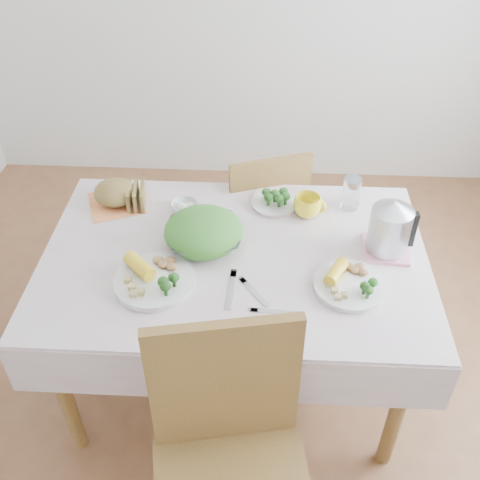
{
  "coord_description": "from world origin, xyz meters",
  "views": [
    {
      "loc": [
        0.11,
        -1.65,
        2.2
      ],
      "look_at": [
        0.02,
        0.02,
        0.82
      ],
      "focal_mm": 42.0,
      "sensor_mm": 36.0,
      "label": 1
    }
  ],
  "objects_px": {
    "dinner_plate_right": "(350,285)",
    "yellow_mug": "(307,206)",
    "salad_bowl": "(204,237)",
    "chair_far": "(257,214)",
    "dining_table": "(235,322)",
    "electric_kettle": "(390,226)",
    "dinner_plate_left": "(155,281)"
  },
  "relations": [
    {
      "from": "dining_table",
      "to": "electric_kettle",
      "type": "height_order",
      "value": "electric_kettle"
    },
    {
      "from": "dining_table",
      "to": "dinner_plate_left",
      "type": "bearing_deg",
      "value": -147.79
    },
    {
      "from": "chair_far",
      "to": "dinner_plate_right",
      "type": "xyz_separation_m",
      "value": [
        0.36,
        -0.83,
        0.31
      ]
    },
    {
      "from": "chair_far",
      "to": "yellow_mug",
      "type": "distance_m",
      "value": 0.56
    },
    {
      "from": "yellow_mug",
      "to": "electric_kettle",
      "type": "xyz_separation_m",
      "value": [
        0.3,
        -0.22,
        0.07
      ]
    },
    {
      "from": "dining_table",
      "to": "chair_far",
      "type": "distance_m",
      "value": 0.68
    },
    {
      "from": "electric_kettle",
      "to": "dinner_plate_left",
      "type": "bearing_deg",
      "value": -155.03
    },
    {
      "from": "dinner_plate_left",
      "to": "electric_kettle",
      "type": "xyz_separation_m",
      "value": [
        0.87,
        0.23,
        0.11
      ]
    },
    {
      "from": "dining_table",
      "to": "dinner_plate_right",
      "type": "relative_size",
      "value": 5.17
    },
    {
      "from": "yellow_mug",
      "to": "electric_kettle",
      "type": "bearing_deg",
      "value": -36.21
    },
    {
      "from": "chair_far",
      "to": "dinner_plate_left",
      "type": "distance_m",
      "value": 0.97
    },
    {
      "from": "dining_table",
      "to": "electric_kettle",
      "type": "xyz_separation_m",
      "value": [
        0.59,
        0.06,
        0.51
      ]
    },
    {
      "from": "salad_bowl",
      "to": "dinner_plate_right",
      "type": "height_order",
      "value": "salad_bowl"
    },
    {
      "from": "salad_bowl",
      "to": "electric_kettle",
      "type": "distance_m",
      "value": 0.72
    },
    {
      "from": "dining_table",
      "to": "salad_bowl",
      "type": "bearing_deg",
      "value": 155.46
    },
    {
      "from": "dinner_plate_right",
      "to": "yellow_mug",
      "type": "xyz_separation_m",
      "value": [
        -0.14,
        0.44,
        0.04
      ]
    },
    {
      "from": "dining_table",
      "to": "yellow_mug",
      "type": "xyz_separation_m",
      "value": [
        0.29,
        0.27,
        0.43
      ]
    },
    {
      "from": "dinner_plate_right",
      "to": "yellow_mug",
      "type": "height_order",
      "value": "yellow_mug"
    },
    {
      "from": "salad_bowl",
      "to": "dinner_plate_left",
      "type": "relative_size",
      "value": 0.97
    },
    {
      "from": "dining_table",
      "to": "yellow_mug",
      "type": "relative_size",
      "value": 11.92
    },
    {
      "from": "chair_far",
      "to": "electric_kettle",
      "type": "distance_m",
      "value": 0.9
    },
    {
      "from": "dinner_plate_right",
      "to": "chair_far",
      "type": "bearing_deg",
      "value": 113.27
    },
    {
      "from": "chair_far",
      "to": "yellow_mug",
      "type": "xyz_separation_m",
      "value": [
        0.22,
        -0.39,
        0.34
      ]
    },
    {
      "from": "yellow_mug",
      "to": "dining_table",
      "type": "bearing_deg",
      "value": -136.57
    },
    {
      "from": "dining_table",
      "to": "salad_bowl",
      "type": "distance_m",
      "value": 0.44
    },
    {
      "from": "dinner_plate_right",
      "to": "salad_bowl",
      "type": "bearing_deg",
      "value": 158.49
    },
    {
      "from": "dinner_plate_right",
      "to": "electric_kettle",
      "type": "height_order",
      "value": "electric_kettle"
    },
    {
      "from": "chair_far",
      "to": "yellow_mug",
      "type": "relative_size",
      "value": 7.66
    },
    {
      "from": "dinner_plate_left",
      "to": "electric_kettle",
      "type": "distance_m",
      "value": 0.91
    },
    {
      "from": "dinner_plate_left",
      "to": "electric_kettle",
      "type": "bearing_deg",
      "value": 15.0
    },
    {
      "from": "salad_bowl",
      "to": "dinner_plate_right",
      "type": "distance_m",
      "value": 0.6
    },
    {
      "from": "chair_far",
      "to": "electric_kettle",
      "type": "relative_size",
      "value": 4.05
    }
  ]
}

